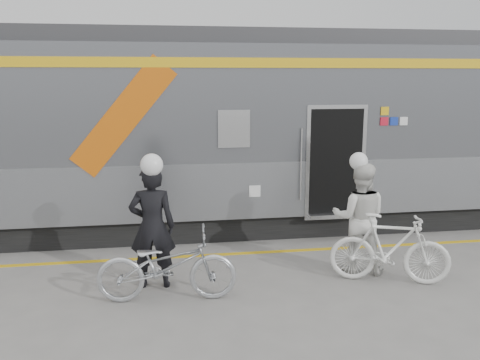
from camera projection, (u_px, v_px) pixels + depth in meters
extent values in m
plane|color=slate|center=(246.00, 305.00, 7.23)|extent=(90.00, 90.00, 0.00)
cube|color=black|center=(215.00, 212.00, 11.25)|extent=(24.00, 2.70, 0.50)
cube|color=#9EA0A5|center=(215.00, 177.00, 11.09)|extent=(24.00, 3.00, 1.10)
cube|color=slate|center=(214.00, 101.00, 10.76)|extent=(24.00, 3.00, 2.20)
cube|color=#38383A|center=(214.00, 40.00, 10.51)|extent=(24.00, 2.64, 0.30)
cube|color=gold|center=(223.00, 63.00, 9.15)|extent=(24.00, 0.02, 0.18)
cube|color=#C7570B|center=(123.00, 117.00, 9.06)|extent=(1.96, 0.01, 2.19)
cube|color=black|center=(234.00, 129.00, 9.42)|extent=(0.55, 0.02, 0.65)
cube|color=black|center=(332.00, 161.00, 10.06)|extent=(1.05, 0.45, 2.10)
cube|color=silver|center=(336.00, 163.00, 9.86)|extent=(1.20, 0.02, 2.25)
cylinder|color=silver|center=(301.00, 164.00, 9.74)|extent=(0.04, 0.04, 1.40)
cube|color=silver|center=(334.00, 215.00, 10.03)|extent=(1.05, 0.25, 0.06)
cube|color=gold|center=(385.00, 111.00, 9.80)|extent=(0.16, 0.01, 0.16)
cube|color=red|center=(384.00, 121.00, 9.84)|extent=(0.16, 0.01, 0.16)
cube|color=#18329F|center=(394.00, 121.00, 9.87)|extent=(0.16, 0.01, 0.16)
cube|color=silver|center=(404.00, 121.00, 9.90)|extent=(0.16, 0.01, 0.16)
cube|color=silver|center=(255.00, 191.00, 9.71)|extent=(0.22, 0.01, 0.22)
cube|color=gold|center=(226.00, 254.00, 9.31)|extent=(24.00, 0.12, 0.01)
imported|color=black|center=(152.00, 227.00, 7.73)|extent=(0.72, 0.50, 1.91)
imported|color=#B1B4B9|center=(167.00, 266.00, 7.31)|extent=(2.05, 0.82, 1.05)
imported|color=silver|center=(359.00, 218.00, 8.36)|extent=(1.08, 0.96, 1.84)
imported|color=silver|center=(390.00, 249.00, 7.95)|extent=(1.92, 1.12, 1.12)
sphere|color=white|center=(150.00, 154.00, 7.50)|extent=(0.33, 0.33, 0.33)
sphere|color=white|center=(362.00, 154.00, 8.15)|extent=(0.29, 0.29, 0.29)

